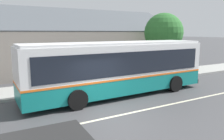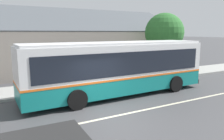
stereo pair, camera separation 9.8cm
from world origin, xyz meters
name	(u,v)px [view 2 (the right image)]	position (x,y,z in m)	size (l,w,h in m)	color
ground_plane	(113,117)	(0.00, 0.00, 0.00)	(300.00, 300.00, 0.00)	#424244
sidewalk_far	(70,86)	(0.00, 6.00, 0.07)	(60.00, 3.00, 0.15)	#9E9E99
lane_divider_stripe	(113,117)	(0.00, 0.00, 0.00)	(60.00, 0.16, 0.01)	beige
community_building	(61,49)	(1.88, 14.37, 2.00)	(22.71, 10.45, 7.14)	gray
transit_bus	(118,67)	(1.99, 2.90, 1.68)	(11.24, 2.93, 3.11)	#147F7A
street_tree_primary	(164,34)	(9.23, 7.08, 3.54)	(3.44, 3.44, 5.37)	#4C3828
bus_stop_sign	(181,57)	(9.22, 4.99, 1.64)	(0.36, 0.07, 2.40)	gray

